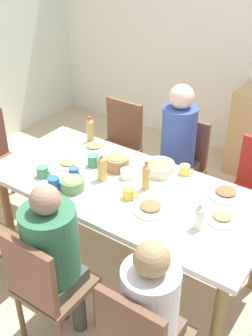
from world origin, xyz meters
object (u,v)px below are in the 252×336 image
object	(u,v)px
chair_4	(118,143)
person_6	(177,145)
plate_1	(94,147)
bottle_2	(102,168)
plate_0	(151,207)
cup_1	(129,193)
plate_2	(226,193)
bowl_2	(160,167)
plate_4	(68,164)
dining_table	(126,196)
cup_6	(93,161)
chair_5	(46,285)
bottle_1	(199,216)
cup_4	(74,174)
person_7	(151,309)
cup_0	(127,174)
plate_3	(222,217)
bottle_3	(90,130)
cup_2	(54,183)
bowl_1	(72,183)
bottle_0	(146,176)
chair_6	(181,164)
cup_5	(185,170)
bowl_0	(117,162)
cup_3	(43,172)

from	to	relation	value
chair_4	person_6	size ratio (longest dim) A/B	0.72
plate_1	bottle_2	world-z (taller)	bottle_2
plate_0	cup_1	xyz separation A→B (m)	(-0.18, 0.02, 0.02)
plate_2	bowl_2	bearing A→B (deg)	-177.57
plate_4	dining_table	bearing A→B (deg)	2.05
bowl_2	cup_6	bearing A→B (deg)	-156.29
chair_5	bottle_1	xyz separation A→B (m)	(0.61, 0.72, 0.32)
plate_0	cup_1	distance (m)	0.19
bowl_2	cup_4	xyz separation A→B (m)	(-0.45, -0.42, -0.00)
person_7	person_6	bearing A→B (deg)	114.19
chair_5	cup_0	xyz separation A→B (m)	(-0.06, 0.92, 0.27)
plate_3	bottle_3	size ratio (longest dim) A/B	0.97
bowl_2	cup_6	xyz separation A→B (m)	(-0.46, -0.20, -0.01)
plate_2	cup_2	world-z (taller)	cup_2
plate_4	bowl_1	bearing A→B (deg)	-42.88
bowl_2	person_7	bearing A→B (deg)	-61.18
bowl_2	bottle_0	bearing A→B (deg)	-83.74
person_6	plate_2	world-z (taller)	person_6
plate_4	chair_6	bearing A→B (deg)	58.69
cup_0	cup_5	size ratio (longest dim) A/B	1.08
chair_5	bowl_2	bearing A→B (deg)	84.79
person_7	bottle_0	world-z (taller)	person_7
dining_table	cup_1	world-z (taller)	cup_1
plate_3	cup_1	xyz separation A→B (m)	(-0.60, -0.15, 0.02)
dining_table	bowl_0	bearing A→B (deg)	139.81
cup_1	plate_0	bearing A→B (deg)	-6.20
person_6	cup_5	bearing A→B (deg)	-54.63
plate_3	cup_2	size ratio (longest dim) A/B	1.90
chair_4	cup_0	distance (m)	1.00
chair_6	bottle_3	xyz separation A→B (m)	(-0.61, -0.47, 0.35)
plate_3	plate_0	bearing A→B (deg)	-157.91
person_6	plate_1	size ratio (longest dim) A/B	5.41
cup_0	bottle_0	xyz separation A→B (m)	(0.18, -0.03, 0.07)
cup_1	cup_4	xyz separation A→B (m)	(-0.44, -0.04, 0.01)
cup_0	cup_3	distance (m)	0.60
bowl_0	cup_6	distance (m)	0.19
bowl_0	cup_5	world-z (taller)	bowl_0
bottle_0	bottle_3	size ratio (longest dim) A/B	0.93
chair_4	plate_3	xyz separation A→B (m)	(1.36, -0.79, 0.25)
cup_2	bottle_0	xyz separation A→B (m)	(0.51, 0.36, 0.06)
plate_4	bottle_0	size ratio (longest dim) A/B	0.96
chair_6	cup_4	bearing A→B (deg)	-109.83
dining_table	bottle_1	size ratio (longest dim) A/B	10.65
person_6	dining_table	bearing A→B (deg)	-90.00
plate_4	bowl_0	distance (m)	0.38
plate_1	chair_6	bearing A→B (deg)	45.73
bowl_2	bottle_0	distance (m)	0.24
chair_6	cup_4	world-z (taller)	chair_6
chair_6	cup_6	bearing A→B (deg)	-115.40
chair_4	cup_4	size ratio (longest dim) A/B	8.39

